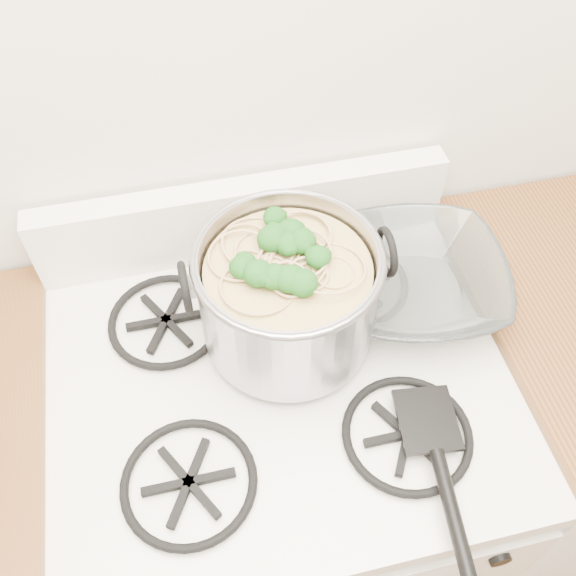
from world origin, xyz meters
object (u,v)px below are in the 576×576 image
(spatula, at_px, (428,418))
(stock_pot, at_px, (288,295))
(gas_range, at_px, (282,484))
(glass_bowl, at_px, (415,287))

(spatula, bearing_deg, stock_pot, 135.44)
(gas_range, relative_size, glass_bowl, 7.51)
(glass_bowl, bearing_deg, stock_pot, -173.70)
(gas_range, distance_m, spatula, 0.56)
(gas_range, distance_m, stock_pot, 0.59)
(stock_pot, xyz_separation_m, spatula, (0.17, -0.22, -0.08))
(gas_range, height_order, stock_pot, stock_pot)
(gas_range, height_order, spatula, spatula)
(gas_range, xyz_separation_m, glass_bowl, (0.27, 0.11, 0.50))
(spatula, bearing_deg, gas_range, 153.31)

